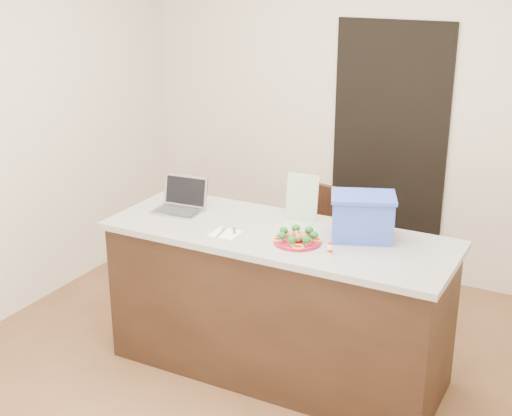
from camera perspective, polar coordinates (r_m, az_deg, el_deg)
The scene contains 16 objects.
ground at distance 4.39m, azimuth 0.19°, elevation -14.26°, with size 4.00×4.00×0.00m, color brown.
room_shell at distance 3.73m, azimuth 0.22°, elevation 6.86°, with size 4.00×4.00×4.00m.
doorway at distance 5.63m, azimuth 10.54°, elevation 4.43°, with size 0.90×0.02×2.00m, color black.
island at distance 4.34m, azimuth 1.74°, elevation -7.55°, with size 2.06×0.76×0.92m.
plate at distance 4.00m, azimuth 3.33°, elevation -2.65°, with size 0.27×0.27×0.02m.
meatballs at distance 3.99m, azimuth 3.40°, elevation -2.29°, with size 0.11×0.10×0.04m.
broccoli at distance 3.98m, azimuth 3.34°, elevation -2.08°, with size 0.23×0.23×0.04m.
pepper_rings at distance 4.00m, azimuth 3.33°, elevation -2.53°, with size 0.25×0.25×0.01m.
napkin at distance 4.12m, azimuth -2.45°, elevation -2.07°, with size 0.16×0.16×0.01m, color silver.
fork at distance 4.13m, azimuth -2.63°, elevation -1.90°, with size 0.04×0.15×0.00m.
knife at distance 4.09m, azimuth -2.21°, elevation -2.13°, with size 0.07×0.19×0.01m.
yogurt_bottle at distance 3.86m, azimuth 5.94°, elevation -3.31°, with size 0.03×0.03×0.07m.
laptop at distance 4.51m, azimuth -6.00°, elevation 0.53°, with size 0.32×0.26×0.21m.
leaflet at distance 4.32m, azimuth 3.70°, elevation 0.90°, with size 0.20×0.00×0.28m, color silver.
blue_box at distance 4.06m, azimuth 8.52°, elevation -0.67°, with size 0.43×0.37×0.26m.
chair at distance 5.03m, azimuth 5.03°, elevation -2.85°, with size 0.49×0.50×0.93m.
Camera 1 is at (1.69, -3.23, 2.45)m, focal length 50.00 mm.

